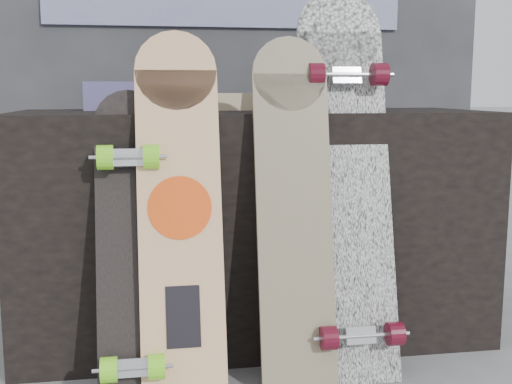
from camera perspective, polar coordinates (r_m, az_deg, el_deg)
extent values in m
cube|color=black|center=(2.28, -0.24, -2.89)|extent=(1.60, 0.60, 0.80)
cube|color=#2F2F34|center=(3.08, -2.86, 13.30)|extent=(2.40, 0.20, 2.20)
cube|color=navy|center=(2.35, -12.78, 8.32)|extent=(0.18, 0.12, 0.10)
cube|color=navy|center=(2.38, 8.98, 8.68)|extent=(0.14, 0.14, 0.12)
cube|color=#D1B78C|center=(2.31, -3.08, 8.02)|extent=(0.22, 0.10, 0.06)
cube|color=beige|center=(1.84, -6.72, -3.80)|extent=(0.24, 0.26, 0.93)
cylinder|color=beige|center=(1.92, -7.16, 10.65)|extent=(0.24, 0.08, 0.24)
cylinder|color=#FF4E10|center=(1.84, -6.78, -1.40)|extent=(0.18, 0.05, 0.18)
cube|color=black|center=(1.84, -6.49, -10.96)|extent=(0.10, 0.05, 0.17)
cube|color=#D0BC8E|center=(1.89, 3.47, -3.59)|extent=(0.22, 0.20, 0.92)
cylinder|color=#D0BC8E|center=(1.93, 2.98, 10.42)|extent=(0.22, 0.06, 0.22)
cube|color=white|center=(1.98, 8.20, -1.09)|extent=(0.27, 0.28, 1.05)
cylinder|color=white|center=(2.09, 7.39, 13.86)|extent=(0.27, 0.08, 0.27)
cube|color=silver|center=(1.96, 9.21, -12.44)|extent=(0.09, 0.04, 0.06)
cylinder|color=#4D0B1A|center=(1.91, 6.48, -12.77)|extent=(0.04, 0.07, 0.07)
cylinder|color=#4D0B1A|center=(1.97, 12.23, -12.21)|extent=(0.05, 0.07, 0.07)
cube|color=silver|center=(2.01, 7.98, 10.17)|extent=(0.09, 0.04, 0.06)
cylinder|color=#4D0B1A|center=(1.96, 5.31, 10.39)|extent=(0.04, 0.07, 0.07)
cylinder|color=#4D0B1A|center=(2.02, 10.91, 10.22)|extent=(0.05, 0.07, 0.07)
cube|color=black|center=(1.88, -11.02, -6.04)|extent=(0.20, 0.24, 0.78)
cylinder|color=black|center=(1.93, -11.29, 6.04)|extent=(0.20, 0.07, 0.19)
cube|color=silver|center=(1.85, -10.86, -15.05)|extent=(0.09, 0.04, 0.06)
cylinder|color=#7FF222|center=(1.83, -12.94, -15.16)|extent=(0.05, 0.07, 0.07)
cylinder|color=#7FF222|center=(1.83, -8.82, -15.09)|extent=(0.05, 0.07, 0.07)
cube|color=silver|center=(1.86, -11.26, 2.96)|extent=(0.09, 0.04, 0.06)
cylinder|color=#7FF222|center=(1.85, -13.26, 3.01)|extent=(0.05, 0.07, 0.07)
cylinder|color=#7FF222|center=(1.84, -9.31, 3.12)|extent=(0.05, 0.07, 0.07)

